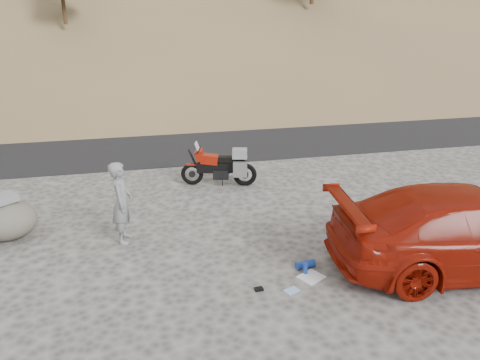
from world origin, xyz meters
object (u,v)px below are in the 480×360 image
(red_car, at_px, (464,265))
(boulder, at_px, (6,219))
(man, at_px, (125,240))
(motorcycle, at_px, (222,167))

(red_car, height_order, boulder, boulder)
(man, height_order, red_car, man)
(red_car, xyz_separation_m, boulder, (-9.46, 3.39, 0.47))
(red_car, bearing_deg, motorcycle, 41.28)
(red_car, distance_m, boulder, 10.06)
(man, distance_m, red_car, 7.34)
(motorcycle, xyz_separation_m, man, (-2.81, -2.95, -0.57))
(motorcycle, bearing_deg, red_car, -39.87)
(man, distance_m, boulder, 2.76)
(motorcycle, distance_m, boulder, 5.87)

